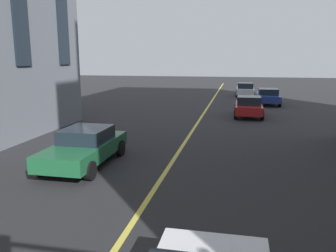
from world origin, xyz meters
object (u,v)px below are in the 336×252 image
at_px(car_green_near, 85,146).
at_px(car_white_far, 245,90).
at_px(car_blue_parked_a, 268,96).
at_px(car_red_oncoming, 249,106).

relative_size(car_green_near, car_white_far, 1.13).
distance_m(car_blue_parked_a, car_red_oncoming, 7.01).
bearing_deg(car_blue_parked_a, car_red_oncoming, 165.28).
xyz_separation_m(car_green_near, car_red_oncoming, (12.24, -6.23, -0.00)).
bearing_deg(car_green_near, car_red_oncoming, -26.98).
relative_size(car_blue_parked_a, car_green_near, 1.00).
relative_size(car_blue_parked_a, car_white_far, 1.13).
distance_m(car_red_oncoming, car_white_far, 12.90).
xyz_separation_m(car_blue_parked_a, car_red_oncoming, (-6.78, 1.78, -0.00)).
bearing_deg(car_white_far, car_red_oncoming, -179.90).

